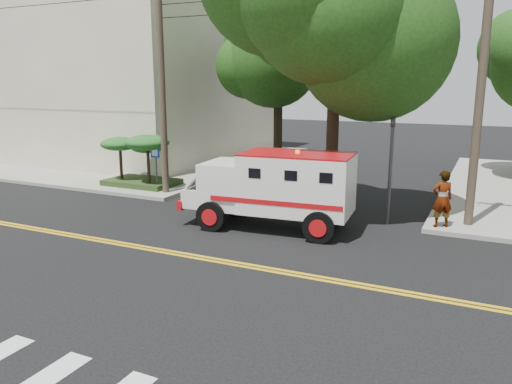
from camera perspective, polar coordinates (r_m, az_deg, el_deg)
The scene contains 12 objects.
ground at distance 13.82m, azimuth -5.77°, elevation -7.59°, with size 100.00×100.00×0.00m, color black.
sidewalk_nw at distance 32.21m, azimuth -13.91°, elevation 3.78°, with size 17.00×17.00×0.15m, color gray.
building_left at distance 34.32m, azimuth -15.39°, elevation 12.72°, with size 16.00×14.00×10.00m, color #BFB49C.
utility_pole_left at distance 21.10m, azimuth -10.70°, elevation 11.63°, with size 0.28×0.28×9.00m, color #382D23.
utility_pole_right at distance 17.27m, azimuth 24.29°, elevation 10.63°, with size 0.28×0.28×9.00m, color #382D23.
tree_main at distance 18.12m, azimuth 10.33°, elevation 20.11°, with size 6.08×5.70×9.85m.
tree_left at distance 24.76m, azimuth 3.10°, elevation 14.75°, with size 4.48×4.20×7.70m.
traffic_signal at distance 17.11m, azimuth 15.16°, elevation 3.62°, with size 0.15×0.18×3.60m.
accessibility_sign at distance 21.86m, azimuth -11.38°, elevation 3.36°, with size 0.45×0.10×2.02m.
palm_planter at distance 22.92m, azimuth -13.22°, elevation 4.40°, with size 3.52×2.63×2.36m.
armored_truck at distance 16.19m, azimuth 2.24°, elevation 0.75°, with size 5.74×2.67×2.54m.
pedestrian_a at distance 17.01m, azimuth 20.51°, elevation -0.74°, with size 0.67×0.44×1.85m, color gray.
Camera 1 is at (6.82, -11.06, 4.72)m, focal length 35.00 mm.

